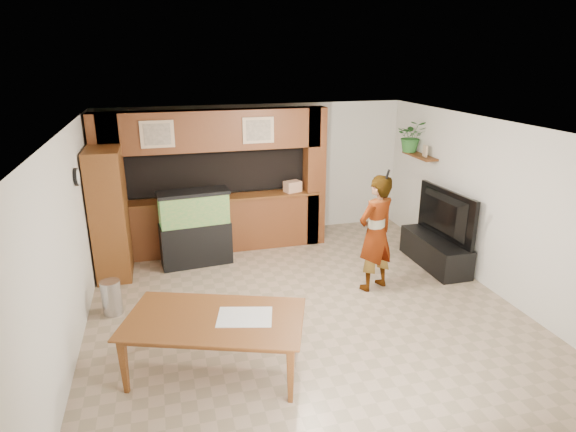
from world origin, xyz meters
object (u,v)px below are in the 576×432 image
object	(u,v)px
television	(439,215)
pantry_cabinet	(109,214)
aquarium	(195,229)
person	(376,233)
dining_table	(215,347)

from	to	relation	value
television	pantry_cabinet	bearing A→B (deg)	74.93
pantry_cabinet	aquarium	distance (m)	1.41
aquarium	television	bearing A→B (deg)	-21.23
person	aquarium	bearing A→B (deg)	-53.87
television	person	xyz separation A→B (m)	(-1.41, -0.52, -0.01)
pantry_cabinet	person	distance (m)	4.24
person	dining_table	bearing A→B (deg)	8.27
dining_table	aquarium	bearing A→B (deg)	108.95
aquarium	person	size ratio (longest dim) A/B	0.73
person	television	bearing A→B (deg)	179.01
pantry_cabinet	television	world-z (taller)	pantry_cabinet
aquarium	dining_table	distance (m)	3.18
pantry_cabinet	television	xyz separation A→B (m)	(5.35, -1.03, -0.14)
person	dining_table	distance (m)	3.10
television	dining_table	bearing A→B (deg)	112.47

